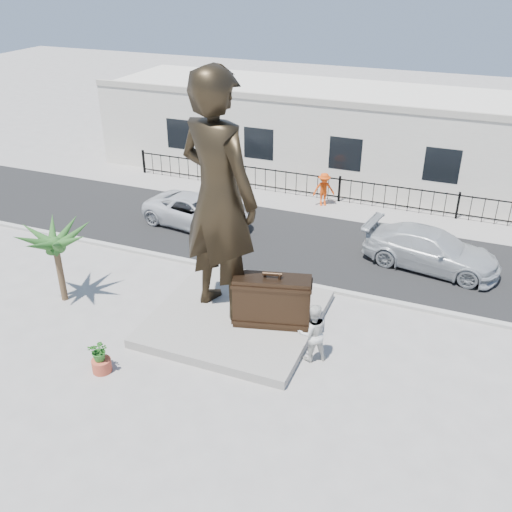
% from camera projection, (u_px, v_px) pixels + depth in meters
% --- Properties ---
extents(ground, '(100.00, 100.00, 0.00)m').
position_uv_depth(ground, '(232.00, 351.00, 17.41)').
color(ground, '#9E9991').
rests_on(ground, ground).
extents(street, '(40.00, 7.00, 0.01)m').
position_uv_depth(street, '(309.00, 242.00, 23.96)').
color(street, black).
rests_on(street, ground).
extents(curb, '(40.00, 0.25, 0.12)m').
position_uv_depth(curb, '(281.00, 280.00, 21.07)').
color(curb, '#A5A399').
rests_on(curb, ground).
extents(far_sidewalk, '(40.00, 2.50, 0.02)m').
position_uv_depth(far_sidewalk, '(334.00, 207.00, 27.23)').
color(far_sidewalk, '#9E9991').
rests_on(far_sidewalk, ground).
extents(plinth, '(5.20, 5.20, 0.30)m').
position_uv_depth(plinth, '(236.00, 318.00, 18.73)').
color(plinth, gray).
rests_on(plinth, ground).
extents(fence, '(22.00, 0.10, 1.20)m').
position_uv_depth(fence, '(339.00, 190.00, 27.61)').
color(fence, black).
rests_on(fence, ground).
extents(building, '(28.00, 7.00, 4.40)m').
position_uv_depth(building, '(361.00, 135.00, 30.30)').
color(building, silver).
rests_on(building, ground).
extents(statue, '(3.32, 2.71, 7.85)m').
position_uv_depth(statue, '(219.00, 197.00, 17.23)').
color(statue, black).
rests_on(statue, plinth).
extents(suitcase, '(2.51, 1.33, 1.69)m').
position_uv_depth(suitcase, '(272.00, 301.00, 17.79)').
color(suitcase, black).
rests_on(suitcase, plinth).
extents(tourist, '(1.14, 1.08, 1.86)m').
position_uv_depth(tourist, '(313.00, 333.00, 16.66)').
color(tourist, silver).
rests_on(tourist, ground).
extents(car_white, '(5.16, 2.93, 1.36)m').
position_uv_depth(car_white, '(197.00, 211.00, 25.09)').
color(car_white, silver).
rests_on(car_white, street).
extents(car_silver, '(5.40, 2.83, 1.49)m').
position_uv_depth(car_silver, '(431.00, 249.00, 21.72)').
color(car_silver, '#B3B7B8').
rests_on(car_silver, street).
extents(worker, '(1.20, 1.03, 1.61)m').
position_uv_depth(worker, '(324.00, 189.00, 27.07)').
color(worker, '#DC430B').
rests_on(worker, far_sidewalk).
extents(palm_tree, '(1.80, 1.80, 3.20)m').
position_uv_depth(palm_tree, '(65.00, 299.00, 20.02)').
color(palm_tree, '#234D1C').
rests_on(palm_tree, ground).
extents(planter, '(0.56, 0.56, 0.40)m').
position_uv_depth(planter, '(102.00, 365.00, 16.48)').
color(planter, '#B4462F').
rests_on(planter, ground).
extents(shrub, '(0.67, 0.60, 0.66)m').
position_uv_depth(shrub, '(99.00, 351.00, 16.23)').
color(shrub, '#2D7124').
rests_on(shrub, planter).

